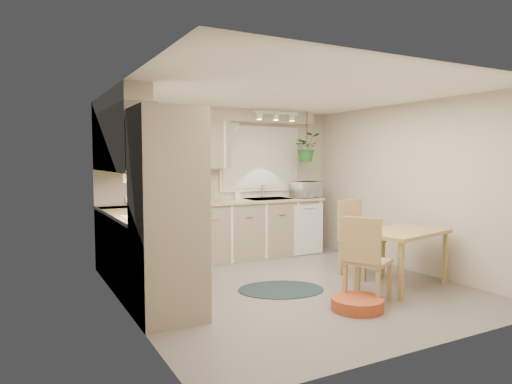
% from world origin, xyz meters
% --- Properties ---
extents(floor, '(4.20, 4.20, 0.00)m').
position_xyz_m(floor, '(0.00, 0.00, 0.00)').
color(floor, slate).
rests_on(floor, ground).
extents(ceiling, '(4.20, 4.20, 0.00)m').
position_xyz_m(ceiling, '(0.00, 0.00, 2.40)').
color(ceiling, white).
rests_on(ceiling, wall_back).
extents(wall_back, '(4.00, 0.04, 2.40)m').
position_xyz_m(wall_back, '(0.00, 2.10, 1.20)').
color(wall_back, '#BFB59E').
rests_on(wall_back, floor).
extents(wall_front, '(4.00, 0.04, 2.40)m').
position_xyz_m(wall_front, '(0.00, -2.10, 1.20)').
color(wall_front, '#BFB59E').
rests_on(wall_front, floor).
extents(wall_left, '(0.04, 4.20, 2.40)m').
position_xyz_m(wall_left, '(-2.00, 0.00, 1.20)').
color(wall_left, '#BFB59E').
rests_on(wall_left, floor).
extents(wall_right, '(0.04, 4.20, 2.40)m').
position_xyz_m(wall_right, '(2.00, 0.00, 1.20)').
color(wall_right, '#BFB59E').
rests_on(wall_right, floor).
extents(base_cab_left, '(0.60, 1.85, 0.90)m').
position_xyz_m(base_cab_left, '(-1.70, 0.88, 0.45)').
color(base_cab_left, gray).
rests_on(base_cab_left, floor).
extents(base_cab_back, '(3.60, 0.60, 0.90)m').
position_xyz_m(base_cab_back, '(-0.20, 1.80, 0.45)').
color(base_cab_back, gray).
rests_on(base_cab_back, floor).
extents(counter_left, '(0.64, 1.89, 0.04)m').
position_xyz_m(counter_left, '(-1.69, 0.88, 0.92)').
color(counter_left, '#C6B690').
rests_on(counter_left, base_cab_left).
extents(counter_back, '(3.64, 0.64, 0.04)m').
position_xyz_m(counter_back, '(-0.20, 1.79, 0.92)').
color(counter_back, '#C6B690').
rests_on(counter_back, base_cab_back).
extents(oven_stack, '(0.65, 0.65, 2.10)m').
position_xyz_m(oven_stack, '(-1.68, -0.38, 1.05)').
color(oven_stack, gray).
rests_on(oven_stack, floor).
extents(wall_oven_face, '(0.02, 0.56, 0.58)m').
position_xyz_m(wall_oven_face, '(-1.35, -0.38, 1.05)').
color(wall_oven_face, silver).
rests_on(wall_oven_face, oven_stack).
extents(upper_cab_left, '(0.35, 2.00, 0.75)m').
position_xyz_m(upper_cab_left, '(-1.82, 1.00, 1.83)').
color(upper_cab_left, gray).
rests_on(upper_cab_left, wall_left).
extents(upper_cab_back, '(2.00, 0.35, 0.75)m').
position_xyz_m(upper_cab_back, '(-1.00, 1.93, 1.83)').
color(upper_cab_back, gray).
rests_on(upper_cab_back, wall_back).
extents(soffit_left, '(0.30, 2.00, 0.20)m').
position_xyz_m(soffit_left, '(-1.85, 1.00, 2.30)').
color(soffit_left, '#BFB59E').
rests_on(soffit_left, wall_left).
extents(soffit_back, '(3.60, 0.30, 0.20)m').
position_xyz_m(soffit_back, '(-0.20, 1.95, 2.30)').
color(soffit_back, '#BFB59E').
rests_on(soffit_back, wall_back).
extents(cooktop, '(0.52, 0.58, 0.02)m').
position_xyz_m(cooktop, '(-1.68, 0.30, 0.94)').
color(cooktop, silver).
rests_on(cooktop, counter_left).
extents(range_hood, '(0.40, 0.60, 0.14)m').
position_xyz_m(range_hood, '(-1.70, 0.30, 1.40)').
color(range_hood, silver).
rests_on(range_hood, upper_cab_left).
extents(window_blinds, '(1.40, 0.02, 1.00)m').
position_xyz_m(window_blinds, '(0.70, 2.07, 1.60)').
color(window_blinds, white).
rests_on(window_blinds, wall_back).
extents(window_frame, '(1.50, 0.02, 1.10)m').
position_xyz_m(window_frame, '(0.70, 2.08, 1.60)').
color(window_frame, silver).
rests_on(window_frame, wall_back).
extents(sink, '(0.70, 0.48, 0.10)m').
position_xyz_m(sink, '(0.70, 1.80, 0.90)').
color(sink, '#9EA1A6').
rests_on(sink, counter_back).
extents(dishwasher_front, '(0.58, 0.02, 0.83)m').
position_xyz_m(dishwasher_front, '(1.30, 1.49, 0.42)').
color(dishwasher_front, silver).
rests_on(dishwasher_front, base_cab_back).
extents(track_light_bar, '(0.80, 0.04, 0.04)m').
position_xyz_m(track_light_bar, '(0.70, 1.55, 2.33)').
color(track_light_bar, silver).
rests_on(track_light_bar, ceiling).
extents(wall_clock, '(0.30, 0.03, 0.30)m').
position_xyz_m(wall_clock, '(0.15, 2.07, 2.18)').
color(wall_clock, '#E4C950').
rests_on(wall_clock, wall_back).
extents(dining_table, '(1.27, 0.99, 0.72)m').
position_xyz_m(dining_table, '(1.24, -0.62, 0.36)').
color(dining_table, tan).
rests_on(dining_table, floor).
extents(chair_left, '(0.62, 0.62, 0.98)m').
position_xyz_m(chair_left, '(0.45, -0.90, 0.49)').
color(chair_left, tan).
rests_on(chair_left, floor).
extents(chair_back, '(0.57, 0.57, 1.04)m').
position_xyz_m(chair_back, '(1.16, 0.02, 0.52)').
color(chair_back, tan).
rests_on(chair_back, floor).
extents(braided_rug, '(1.27, 1.12, 0.01)m').
position_xyz_m(braided_rug, '(-0.16, -0.04, 0.01)').
color(braided_rug, black).
rests_on(braided_rug, floor).
extents(pet_bed, '(0.72, 0.72, 0.13)m').
position_xyz_m(pet_bed, '(0.17, -1.05, 0.06)').
color(pet_bed, '#BE3D26').
rests_on(pet_bed, floor).
extents(microwave, '(0.55, 0.38, 0.34)m').
position_xyz_m(microwave, '(1.40, 1.70, 1.11)').
color(microwave, silver).
rests_on(microwave, counter_back).
extents(soap_bottle, '(0.11, 0.20, 0.08)m').
position_xyz_m(soap_bottle, '(0.21, 1.95, 0.98)').
color(soap_bottle, silver).
rests_on(soap_bottle, counter_back).
extents(hanging_plant, '(0.57, 0.60, 0.38)m').
position_xyz_m(hanging_plant, '(1.40, 1.70, 1.74)').
color(hanging_plant, '#296026').
rests_on(hanging_plant, ceiling).
extents(coffee_maker, '(0.20, 0.23, 0.29)m').
position_xyz_m(coffee_maker, '(-1.05, 1.80, 1.08)').
color(coffee_maker, black).
rests_on(coffee_maker, counter_back).
extents(toaster, '(0.29, 0.18, 0.17)m').
position_xyz_m(toaster, '(-0.85, 1.82, 1.02)').
color(toaster, '#9EA1A6').
rests_on(toaster, counter_back).
extents(knife_block, '(0.11, 0.11, 0.21)m').
position_xyz_m(knife_block, '(-0.30, 1.85, 1.05)').
color(knife_block, tan).
rests_on(knife_block, counter_back).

